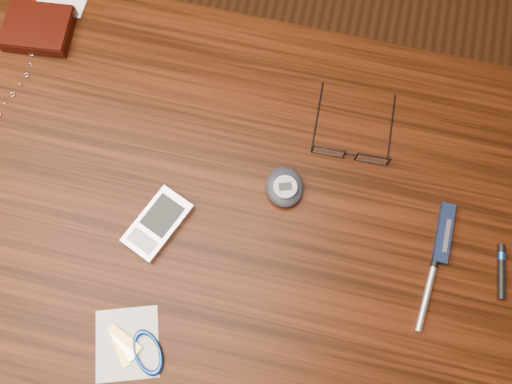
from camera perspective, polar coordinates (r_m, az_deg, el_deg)
ground at (r=1.51m, az=-2.42°, el=-9.10°), size 3.80×3.80×0.00m
desk at (r=0.87m, az=-4.14°, el=-3.37°), size 1.00×0.70×0.75m
wallet_and_card at (r=0.97m, az=-23.59°, el=16.83°), size 0.12×0.14×0.02m
eyeglasses at (r=0.80m, az=10.78°, el=4.60°), size 0.13×0.13×0.03m
pda_phone at (r=0.77m, az=-11.17°, el=-3.56°), size 0.09×0.12×0.02m
pedometer at (r=0.77m, az=3.26°, el=0.59°), size 0.08×0.08×0.03m
notepad_keys at (r=0.76m, az=-13.35°, el=-16.99°), size 0.13×0.12×0.01m
pocket_knife at (r=0.81m, az=20.68°, el=-4.40°), size 0.02×0.09×0.01m
silver_pen at (r=0.79m, az=19.21°, el=-9.87°), size 0.02×0.12×0.01m
black_blue_pen at (r=0.83m, az=26.25°, el=-7.94°), size 0.02×0.08×0.01m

